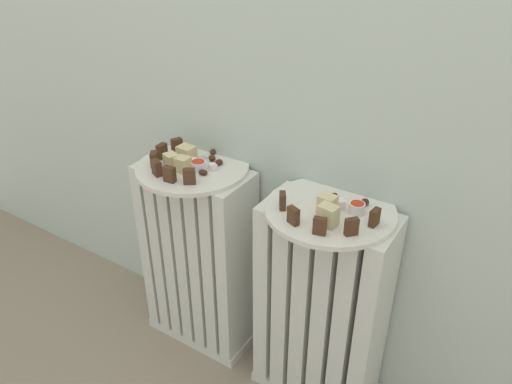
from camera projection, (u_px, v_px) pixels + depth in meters
The scene contains 33 objects.
radiator_left at pixel (199, 259), 1.49m from camera, with size 0.34×0.17×0.61m.
radiator_right at pixel (321, 310), 1.30m from camera, with size 0.34×0.17×0.61m.
plate_left at pixel (193, 168), 1.33m from camera, with size 0.31×0.31×0.01m, color silver.
plate_right at pixel (330, 210), 1.14m from camera, with size 0.31×0.31×0.01m, color silver.
dark_cake_slice_left_0 at pixel (177, 145), 1.40m from camera, with size 0.03×0.02×0.04m, color #472B19.
dark_cake_slice_left_1 at pixel (162, 151), 1.36m from camera, with size 0.03×0.02×0.04m, color #472B19.
dark_cake_slice_left_2 at pixel (154, 159), 1.32m from camera, with size 0.03×0.02×0.04m, color #472B19.
dark_cake_slice_left_3 at pixel (157, 168), 1.27m from camera, with size 0.03×0.02×0.04m, color #472B19.
dark_cake_slice_left_4 at pixel (169, 174), 1.24m from camera, with size 0.03×0.02×0.04m, color #472B19.
dark_cake_slice_left_5 at pixel (189, 176), 1.23m from camera, with size 0.03×0.02×0.04m, color #472B19.
marble_cake_slice_left_0 at pixel (186, 153), 1.35m from camera, with size 0.05×0.04×0.04m, color beige.
marble_cake_slice_left_1 at pixel (183, 164), 1.29m from camera, with size 0.04×0.03×0.04m, color beige.
marble_cake_slice_left_2 at pixel (171, 161), 1.31m from camera, with size 0.04×0.03×0.04m, color beige.
turkish_delight_left_0 at pixel (213, 167), 1.30m from camera, with size 0.02×0.02×0.02m, color white.
turkish_delight_left_1 at pixel (193, 162), 1.33m from camera, with size 0.02×0.02×0.02m, color white.
medjool_date_left_0 at pixel (212, 158), 1.35m from camera, with size 0.02×0.02×0.02m, color #3D1E0F.
medjool_date_left_1 at pixel (219, 162), 1.33m from camera, with size 0.02×0.02×0.01m, color #3D1E0F.
medjool_date_left_2 at pixel (203, 172), 1.28m from camera, with size 0.02×0.02×0.01m, color #3D1E0F.
medjool_date_left_3 at pixel (213, 152), 1.39m from camera, with size 0.03×0.02×0.01m, color #3D1E0F.
jam_bowl_left at pixel (198, 165), 1.30m from camera, with size 0.04×0.04×0.03m.
dark_cake_slice_right_0 at pixel (283, 201), 1.13m from camera, with size 0.03×0.01×0.04m, color #472B19.
dark_cake_slice_right_1 at pixel (293, 216), 1.07m from camera, with size 0.03×0.01×0.04m, color #472B19.
dark_cake_slice_right_2 at pixel (320, 226), 1.04m from camera, with size 0.03×0.01×0.04m, color #472B19.
dark_cake_slice_right_3 at pixel (352, 227), 1.04m from camera, with size 0.03×0.01×0.04m, color #472B19.
dark_cake_slice_right_4 at pixel (375, 217), 1.07m from camera, with size 0.03×0.01×0.04m, color #472B19.
marble_cake_slice_right_0 at pixel (327, 205), 1.11m from camera, with size 0.04×0.03×0.05m, color beige.
marble_cake_slice_right_1 at pixel (328, 216), 1.07m from camera, with size 0.04×0.03×0.05m, color beige.
turkish_delight_right_0 at pixel (326, 201), 1.15m from camera, with size 0.02×0.02×0.02m, color white.
turkish_delight_right_1 at pixel (339, 204), 1.13m from camera, with size 0.02×0.02×0.02m, color white.
medjool_date_right_0 at pixel (365, 202), 1.15m from camera, with size 0.02×0.02×0.02m, color #3D1E0F.
medjool_date_right_1 at pixel (333, 196), 1.17m from camera, with size 0.03×0.02×0.02m, color #3D1E0F.
jam_bowl_right at pixel (357, 208), 1.11m from camera, with size 0.04×0.04×0.03m.
fork at pixel (193, 161), 1.35m from camera, with size 0.04×0.11×0.00m.
Camera 1 is at (0.58, -0.63, 1.22)m, focal length 34.20 mm.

